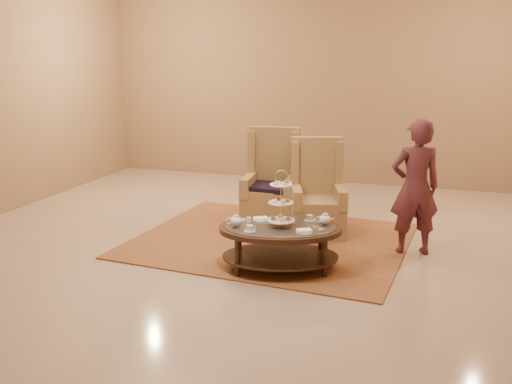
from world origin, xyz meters
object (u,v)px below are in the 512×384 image
(armchair_left, at_px, (272,192))
(armchair_right, at_px, (317,202))
(tea_table, at_px, (281,234))
(person, at_px, (415,188))

(armchair_left, xyz_separation_m, armchair_right, (0.67, -0.26, -0.03))
(armchair_left, height_order, armchair_right, armchair_left)
(armchair_left, bearing_deg, tea_table, -76.27)
(tea_table, height_order, armchair_left, armchair_left)
(armchair_left, height_order, person, person)
(armchair_left, relative_size, armchair_right, 1.06)
(tea_table, distance_m, person, 1.63)
(tea_table, relative_size, armchair_right, 1.23)
(person, bearing_deg, armchair_right, -40.36)
(armchair_left, bearing_deg, person, -25.67)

